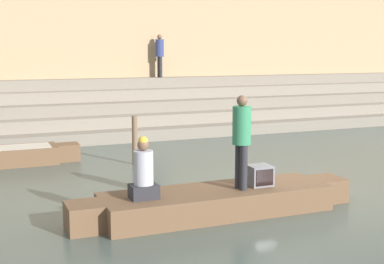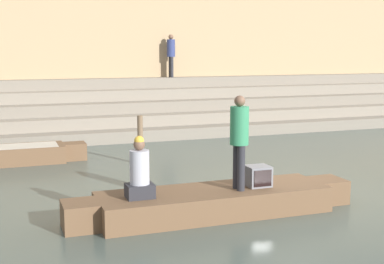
{
  "view_description": "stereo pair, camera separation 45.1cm",
  "coord_description": "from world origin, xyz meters",
  "px_view_note": "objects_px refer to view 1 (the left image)",
  "views": [
    {
      "loc": [
        -6.06,
        -9.24,
        3.02
      ],
      "look_at": [
        -1.99,
        0.64,
        1.37
      ],
      "focal_mm": 50.0,
      "sensor_mm": 36.0,
      "label": 1
    },
    {
      "loc": [
        -5.64,
        -9.41,
        3.02
      ],
      "look_at": [
        -1.99,
        0.64,
        1.37
      ],
      "focal_mm": 50.0,
      "sensor_mm": 36.0,
      "label": 2
    }
  ],
  "objects_px": {
    "tv_set": "(260,175)",
    "mooring_post": "(135,140)",
    "person_standing": "(242,135)",
    "person_rowing": "(144,174)",
    "rowboat_main": "(217,201)",
    "person_on_steps": "(160,53)"
  },
  "relations": [
    {
      "from": "person_standing",
      "to": "person_rowing",
      "type": "height_order",
      "value": "person_standing"
    },
    {
      "from": "rowboat_main",
      "to": "person_on_steps",
      "type": "height_order",
      "value": "person_on_steps"
    },
    {
      "from": "tv_set",
      "to": "mooring_post",
      "type": "distance_m",
      "value": 4.94
    },
    {
      "from": "person_standing",
      "to": "person_rowing",
      "type": "distance_m",
      "value": 1.94
    },
    {
      "from": "person_standing",
      "to": "person_rowing",
      "type": "bearing_deg",
      "value": -173.56
    },
    {
      "from": "person_standing",
      "to": "mooring_post",
      "type": "relative_size",
      "value": 1.33
    },
    {
      "from": "rowboat_main",
      "to": "tv_set",
      "type": "bearing_deg",
      "value": -1.72
    },
    {
      "from": "person_on_steps",
      "to": "person_standing",
      "type": "bearing_deg",
      "value": -131.96
    },
    {
      "from": "person_standing",
      "to": "rowboat_main",
      "type": "bearing_deg",
      "value": 170.67
    },
    {
      "from": "person_rowing",
      "to": "mooring_post",
      "type": "distance_m",
      "value": 5.02
    },
    {
      "from": "tv_set",
      "to": "mooring_post",
      "type": "xyz_separation_m",
      "value": [
        -1.04,
        4.83,
        -0.01
      ]
    },
    {
      "from": "tv_set",
      "to": "mooring_post",
      "type": "bearing_deg",
      "value": 103.03
    },
    {
      "from": "person_standing",
      "to": "tv_set",
      "type": "distance_m",
      "value": 0.93
    },
    {
      "from": "tv_set",
      "to": "mooring_post",
      "type": "height_order",
      "value": "mooring_post"
    },
    {
      "from": "rowboat_main",
      "to": "mooring_post",
      "type": "height_order",
      "value": "mooring_post"
    },
    {
      "from": "rowboat_main",
      "to": "person_standing",
      "type": "bearing_deg",
      "value": -16.51
    },
    {
      "from": "mooring_post",
      "to": "person_on_steps",
      "type": "distance_m",
      "value": 7.5
    },
    {
      "from": "rowboat_main",
      "to": "person_standing",
      "type": "xyz_separation_m",
      "value": [
        0.43,
        -0.14,
        1.22
      ]
    },
    {
      "from": "rowboat_main",
      "to": "mooring_post",
      "type": "relative_size",
      "value": 4.23
    },
    {
      "from": "person_on_steps",
      "to": "person_rowing",
      "type": "bearing_deg",
      "value": -140.64
    },
    {
      "from": "person_standing",
      "to": "person_rowing",
      "type": "xyz_separation_m",
      "value": [
        -1.85,
        0.07,
        -0.56
      ]
    },
    {
      "from": "rowboat_main",
      "to": "person_rowing",
      "type": "relative_size",
      "value": 5.04
    }
  ]
}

